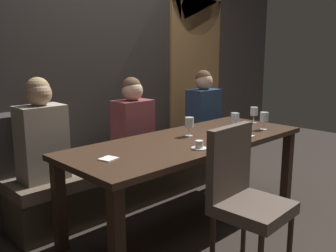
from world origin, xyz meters
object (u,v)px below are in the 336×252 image
wine_glass_center_back (235,118)px  wine_glass_near_right (264,118)px  banquette_bench (138,177)px  diner_redhead (41,132)px  diner_bearded (133,120)px  chair_near_side (243,191)px  dining_table (190,149)px  diner_far_end (203,107)px  espresso_cup (199,145)px  dessert_plate (240,135)px  wine_glass_end_left (189,123)px  wine_glass_end_right (254,112)px

wine_glass_center_back → wine_glass_near_right: 0.28m
banquette_bench → diner_redhead: diner_redhead is taller
diner_bearded → chair_near_side: bearing=-99.2°
wine_glass_near_right → chair_near_side: bearing=-154.6°
dining_table → diner_far_end: (1.00, 0.71, 0.18)m
banquette_bench → diner_redhead: (-0.96, 0.00, 0.61)m
chair_near_side → diner_bearded: size_ratio=1.27×
espresso_cup → dessert_plate: bearing=2.0°
wine_glass_end_left → dessert_plate: (0.29, -0.32, -0.10)m
diner_redhead → wine_glass_near_right: bearing=-28.1°
diner_bearded → espresso_cup: diner_bearded is taller
diner_far_end → wine_glass_end_left: bearing=-145.9°
diner_far_end → wine_glass_end_right: diner_far_end is taller
wine_glass_end_left → dining_table: bearing=-132.5°
wine_glass_center_back → dessert_plate: wine_glass_center_back is taller
dining_table → espresso_cup: espresso_cup is taller
banquette_bench → dessert_plate: 1.14m
banquette_bench → wine_glass_end_left: wine_glass_end_left is taller
chair_near_side → dessert_plate: (0.64, 0.48, 0.20)m
wine_glass_near_right → dessert_plate: bearing=-177.6°
wine_glass_near_right → espresso_cup: 0.96m
diner_far_end → espresso_cup: 1.53m
dining_table → dessert_plate: bearing=-33.1°
banquette_bench → diner_bearded: diner_bearded is taller
espresso_cup → dining_table: bearing=54.4°
diner_redhead → dining_table: bearing=-36.1°
dining_table → chair_near_side: (-0.27, -0.72, -0.09)m
dining_table → diner_bearded: size_ratio=2.85×
chair_near_side → wine_glass_end_right: bearing=30.6°
espresso_cup → wine_glass_center_back: bearing=15.6°
banquette_bench → wine_glass_near_right: 1.36m
dining_table → diner_far_end: diner_far_end is taller
wine_glass_end_right → dining_table: bearing=-178.9°
banquette_bench → wine_glass_end_right: (0.98, -0.68, 0.62)m
wine_glass_center_back → wine_glass_end_right: 0.44m
diner_far_end → dessert_plate: diner_far_end is taller
diner_bearded → dessert_plate: bearing=-66.3°
banquette_bench → chair_near_side: bearing=-100.9°
dining_table → diner_bearded: diner_bearded is taller
dining_table → espresso_cup: bearing=-125.6°
dining_table → diner_bearded: 0.72m
wine_glass_near_right → dining_table: bearing=163.8°
banquette_bench → wine_glass_end_right: bearing=-34.9°
diner_bearded → wine_glass_end_left: bearing=-79.1°
diner_far_end → wine_glass_near_right: diner_far_end is taller
dining_table → espresso_cup: (-0.19, -0.26, 0.11)m
chair_near_side → espresso_cup: (0.09, 0.46, 0.21)m
diner_far_end → wine_glass_near_right: bearing=-103.8°
wine_glass_center_back → espresso_cup: size_ratio=1.37×
wine_glass_end_left → wine_glass_center_back: size_ratio=1.00×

